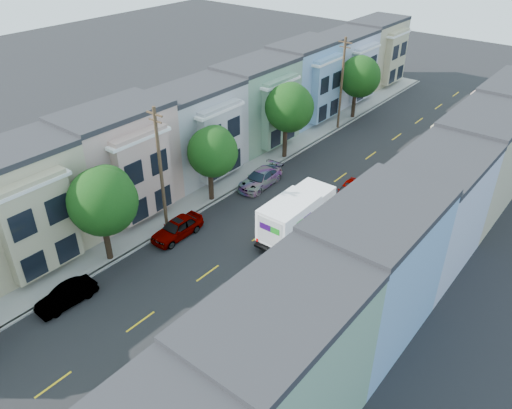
{
  "coord_description": "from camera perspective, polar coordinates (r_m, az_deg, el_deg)",
  "views": [
    {
      "loc": [
        19.61,
        -19.0,
        22.26
      ],
      "look_at": [
        -0.89,
        6.48,
        2.2
      ],
      "focal_mm": 35.0,
      "sensor_mm": 36.0,
      "label": 1
    }
  ],
  "objects": [
    {
      "name": "parked_right_a",
      "position": [
        27.73,
        -12.42,
        -20.55
      ],
      "size": [
        2.4,
        5.1,
        1.41
      ],
      "primitive_type": "imported",
      "rotation": [
        0.0,
        0.0,
        -0.01
      ],
      "color": "#3B3D3E",
      "rests_on": "ground"
    },
    {
      "name": "parked_left_d",
      "position": [
        45.06,
        0.51,
        3.0
      ],
      "size": [
        2.34,
        5.01,
        1.47
      ],
      "primitive_type": "imported",
      "rotation": [
        0.0,
        0.0,
        0.06
      ],
      "color": "#411605",
      "rests_on": "ground"
    },
    {
      "name": "tree_far_r",
      "position": [
        53.75,
        23.01,
        9.05
      ],
      "size": [
        3.1,
        3.1,
        5.51
      ],
      "color": "black",
      "rests_on": "ground"
    },
    {
      "name": "centerline",
      "position": [
        45.12,
        7.69,
        1.66
      ],
      "size": [
        0.12,
        70.0,
        0.01
      ],
      "primitive_type": "cube",
      "color": "gold",
      "rests_on": "ground"
    },
    {
      "name": "curb_left",
      "position": [
        48.03,
        1.58,
        4.0
      ],
      "size": [
        0.3,
        70.0,
        0.15
      ],
      "primitive_type": "cube",
      "color": "gray",
      "rests_on": "ground"
    },
    {
      "name": "parked_left_b",
      "position": [
        34.53,
        -20.84,
        -9.75
      ],
      "size": [
        1.49,
        3.9,
        1.28
      ],
      "primitive_type": "imported",
      "rotation": [
        0.0,
        0.0,
        -0.03
      ],
      "color": "#0D0E37",
      "rests_on": "ground"
    },
    {
      "name": "utility_pole_far",
      "position": [
        56.33,
        9.75,
        13.41
      ],
      "size": [
        1.6,
        0.26,
        10.0
      ],
      "color": "#42301E",
      "rests_on": "ground"
    },
    {
      "name": "sidewalk_right",
      "position": [
        42.41,
        16.11,
        -1.41
      ],
      "size": [
        2.6,
        70.0,
        0.15
      ],
      "primitive_type": "cube",
      "color": "gray",
      "rests_on": "ground"
    },
    {
      "name": "sidewalk_left",
      "position": [
        48.73,
        0.37,
        4.45
      ],
      "size": [
        2.6,
        70.0,
        0.15
      ],
      "primitive_type": "cube",
      "color": "gray",
      "rests_on": "ground"
    },
    {
      "name": "lead_sedan",
      "position": [
        43.86,
        10.53,
        1.5
      ],
      "size": [
        2.28,
        4.5,
        1.4
      ],
      "primitive_type": "imported",
      "rotation": [
        0.0,
        0.0,
        0.15
      ],
      "color": "black",
      "rests_on": "ground"
    },
    {
      "name": "parked_right_b",
      "position": [
        30.74,
        -2.38,
        -12.93
      ],
      "size": [
        2.21,
        5.02,
        1.49
      ],
      "primitive_type": "imported",
      "rotation": [
        0.0,
        0.0,
        0.03
      ],
      "color": "white",
      "rests_on": "ground"
    },
    {
      "name": "curb_right",
      "position": [
        42.8,
        14.55,
        -0.82
      ],
      "size": [
        0.3,
        70.0,
        0.15
      ],
      "primitive_type": "cube",
      "color": "gray",
      "rests_on": "ground"
    },
    {
      "name": "tree_c",
      "position": [
        40.99,
        -5.08,
        6.0
      ],
      "size": [
        4.18,
        4.18,
        6.79
      ],
      "color": "black",
      "rests_on": "ground"
    },
    {
      "name": "tree_d",
      "position": [
        48.33,
        3.74,
        10.99
      ],
      "size": [
        4.7,
        4.7,
        7.73
      ],
      "color": "black",
      "rests_on": "ground"
    },
    {
      "name": "tree_b",
      "position": [
        34.89,
        -17.19,
        0.35
      ],
      "size": [
        4.7,
        4.7,
        7.38
      ],
      "color": "black",
      "rests_on": "ground"
    },
    {
      "name": "parked_left_c",
      "position": [
        38.69,
        -8.99,
        -2.68
      ],
      "size": [
        1.84,
        4.69,
        1.52
      ],
      "primitive_type": "imported",
      "rotation": [
        0.0,
        0.0,
        0.01
      ],
      "color": "#ADB6BC",
      "rests_on": "ground"
    },
    {
      "name": "townhouse_row_right",
      "position": [
        41.51,
        20.81,
        -3.25
      ],
      "size": [
        5.0,
        70.0,
        8.5
      ],
      "primitive_type": "cube",
      "color": "#B3B9CB",
      "rests_on": "ground"
    },
    {
      "name": "fedex_truck",
      "position": [
        37.95,
        4.63,
        -1.1
      ],
      "size": [
        2.68,
        6.96,
        3.34
      ],
      "rotation": [
        0.0,
        0.0,
        0.01
      ],
      "color": "white",
      "rests_on": "ground"
    },
    {
      "name": "parked_right_c",
      "position": [
        46.81,
        16.04,
        2.86
      ],
      "size": [
        2.53,
        5.42,
        1.5
      ],
      "primitive_type": "imported",
      "rotation": [
        0.0,
        0.0,
        0.01
      ],
      "color": "black",
      "rests_on": "ground"
    },
    {
      "name": "townhouse_row_left",
      "position": [
        50.97,
        -3.0,
        5.59
      ],
      "size": [
        5.0,
        70.0,
        8.5
      ],
      "primitive_type": "cube",
      "color": "#B3B9CB",
      "rests_on": "ground"
    },
    {
      "name": "parked_right_d",
      "position": [
        54.95,
        20.18,
        6.36
      ],
      "size": [
        2.15,
        4.61,
        1.28
      ],
      "primitive_type": "imported",
      "rotation": [
        0.0,
        0.0,
        -0.0
      ],
      "color": "black",
      "rests_on": "ground"
    },
    {
      "name": "ground",
      "position": [
        35.23,
        -5.54,
        -7.84
      ],
      "size": [
        160.0,
        160.0,
        0.0
      ],
      "primitive_type": "plane",
      "color": "black",
      "rests_on": "ground"
    },
    {
      "name": "road_slab",
      "position": [
        45.12,
        7.69,
        1.67
      ],
      "size": [
        12.0,
        70.0,
        0.02
      ],
      "primitive_type": "cube",
      "color": "black",
      "rests_on": "ground"
    },
    {
      "name": "utility_pole_near",
      "position": [
        37.48,
        -10.82,
        3.77
      ],
      "size": [
        1.6,
        0.26,
        10.0
      ],
      "color": "#42301E",
      "rests_on": "ground"
    },
    {
      "name": "tree_e",
      "position": [
        59.67,
        11.7,
        14.12
      ],
      "size": [
        4.7,
        4.7,
        7.4
      ],
      "color": "black",
      "rests_on": "ground"
    }
  ]
}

